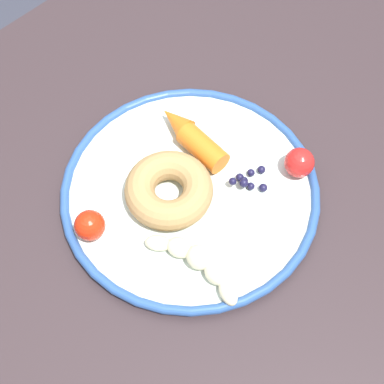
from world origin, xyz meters
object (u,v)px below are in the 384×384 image
Objects in this scene: donut at (169,190)px; tomato_mid at (90,225)px; banana at (197,261)px; blueberry_pile at (249,180)px; tomato_near at (299,163)px; dining_table at (217,203)px; plate at (192,193)px; carrot_orange at (191,137)px.

tomato_mid is at bearing 162.32° from donut.
banana is 1.26× the size of donut.
tomato_near is (0.06, -0.03, 0.01)m from blueberry_pile.
blueberry_pile is at bearing -85.30° from dining_table.
blueberry_pile reaches higher than dining_table.
blueberry_pile is (0.09, -0.06, -0.01)m from donut.
banana reaches higher than plate.
tomato_mid is (-0.13, 0.05, 0.02)m from plate.
carrot_orange is 3.09× the size of tomato_mid.
banana is (-0.07, -0.08, 0.02)m from plate.
carrot_orange is 1.06× the size of donut.
tomato_mid is at bearing -178.04° from carrot_orange.
banana is 3.59× the size of tomato_near.
tomato_near is (0.15, -0.09, 0.00)m from donut.
dining_table is 8.04× the size of banana.
plate is 2.84× the size of carrot_orange.
donut is at bearing 146.49° from blueberry_pile.
dining_table is 9.58× the size of carrot_orange.
blueberry_pile reaches higher than plate.
banana is 0.14m from tomato_mid.
donut is 2.07× the size of blueberry_pile.
plate is at bearing -20.37° from tomato_mid.
donut is at bearing -17.68° from tomato_mid.
dining_table is 0.13m from carrot_orange.
carrot_orange reaches higher than dining_table.
tomato_near is (0.06, -0.08, 0.13)m from dining_table.
tomato_mid reaches higher than carrot_orange.
carrot_orange is (-0.00, 0.05, 0.12)m from dining_table.
tomato_mid is (-0.18, -0.01, 0.00)m from carrot_orange.
blueberry_pile is 1.42× the size of tomato_mid.
donut is (-0.08, 0.01, 0.13)m from dining_table.
carrot_orange is at bearing 95.08° from blueberry_pile.
plate is 8.78× the size of tomato_mid.
donut reaches higher than dining_table.
banana is 0.19m from tomato_near.
tomato_mid reaches higher than blueberry_pile.
tomato_mid reaches higher than plate.
carrot_orange is (0.05, 0.05, 0.02)m from plate.
dining_table is at bearing 128.67° from tomato_near.
tomato_near is at bearing -26.39° from tomato_mid.
banana is 0.10m from donut.
donut is 0.17m from tomato_near.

